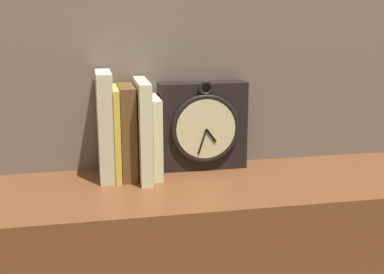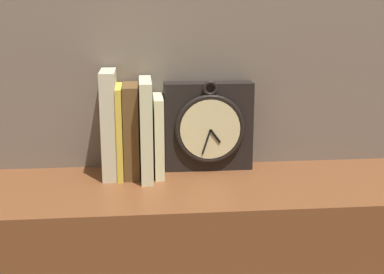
{
  "view_description": "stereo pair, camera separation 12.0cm",
  "coord_description": "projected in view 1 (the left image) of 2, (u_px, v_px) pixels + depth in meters",
  "views": [
    {
      "loc": [
        -0.23,
        -1.14,
        1.17
      ],
      "look_at": [
        0.0,
        0.0,
        0.88
      ],
      "focal_mm": 50.0,
      "sensor_mm": 36.0,
      "label": 1
    },
    {
      "loc": [
        -0.11,
        -1.16,
        1.17
      ],
      "look_at": [
        0.0,
        0.0,
        0.88
      ],
      "focal_mm": 50.0,
      "sensor_mm": 36.0,
      "label": 2
    }
  ],
  "objects": [
    {
      "name": "clock",
      "position": [
        203.0,
        126.0,
        1.33
      ],
      "size": [
        0.22,
        0.07,
        0.23
      ],
      "color": "black",
      "rests_on": "bookshelf"
    },
    {
      "name": "book_slot4_cream",
      "position": [
        155.0,
        137.0,
        1.28
      ],
      "size": [
        0.02,
        0.12,
        0.19
      ],
      "color": "beige",
      "rests_on": "bookshelf"
    },
    {
      "name": "book_slot3_cream",
      "position": [
        143.0,
        130.0,
        1.25
      ],
      "size": [
        0.03,
        0.16,
        0.23
      ],
      "color": "beige",
      "rests_on": "bookshelf"
    },
    {
      "name": "book_slot0_cream",
      "position": [
        105.0,
        126.0,
        1.25
      ],
      "size": [
        0.04,
        0.12,
        0.25
      ],
      "color": "beige",
      "rests_on": "bookshelf"
    },
    {
      "name": "book_slot1_yellow",
      "position": [
        116.0,
        133.0,
        1.26
      ],
      "size": [
        0.01,
        0.13,
        0.22
      ],
      "color": "yellow",
      "rests_on": "bookshelf"
    },
    {
      "name": "book_slot2_brown",
      "position": [
        127.0,
        132.0,
        1.27
      ],
      "size": [
        0.04,
        0.12,
        0.22
      ],
      "color": "brown",
      "rests_on": "bookshelf"
    }
  ]
}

